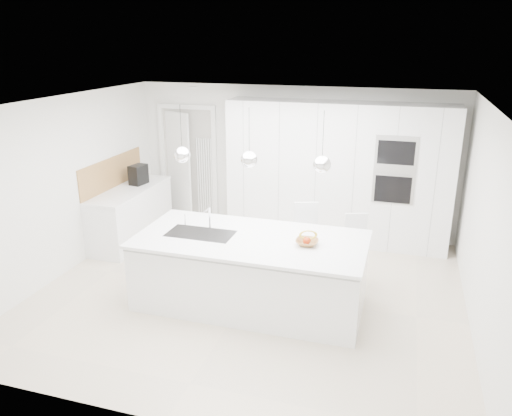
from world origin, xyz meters
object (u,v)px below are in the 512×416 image
(bar_stool_left, at_px, (303,242))
(espresso_machine, at_px, (138,175))
(fruit_bowl, at_px, (307,242))
(island_base, at_px, (250,274))
(bar_stool_right, at_px, (353,251))

(bar_stool_left, bearing_deg, espresso_machine, 145.78)
(bar_stool_left, bearing_deg, fruit_bowl, -95.45)
(island_base, bearing_deg, fruit_bowl, 2.40)
(fruit_bowl, height_order, bar_stool_left, bar_stool_left)
(island_base, xyz_separation_m, bar_stool_right, (1.17, 0.96, 0.06))
(island_base, bearing_deg, bar_stool_left, 64.21)
(fruit_bowl, height_order, espresso_machine, espresso_machine)
(bar_stool_left, bearing_deg, bar_stool_right, -20.97)
(island_base, xyz_separation_m, fruit_bowl, (0.71, 0.03, 0.50))
(fruit_bowl, height_order, bar_stool_right, bar_stool_right)
(fruit_bowl, bearing_deg, bar_stool_right, 63.32)
(fruit_bowl, bearing_deg, espresso_machine, 151.37)
(espresso_machine, bearing_deg, island_base, -26.43)
(fruit_bowl, relative_size, bar_stool_left, 0.26)
(espresso_machine, height_order, bar_stool_right, espresso_machine)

